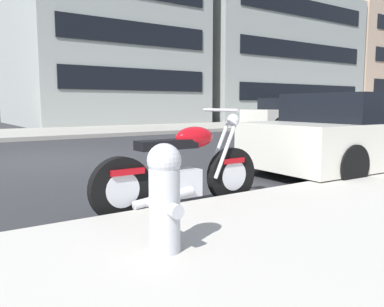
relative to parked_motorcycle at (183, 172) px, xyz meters
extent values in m
plane|color=#28282B|center=(-0.05, 4.90, -0.44)|extent=(260.00, 260.00, 0.00)
cube|color=gray|center=(11.95, 12.34, -0.37)|extent=(120.00, 5.00, 0.14)
cube|color=silver|center=(-0.05, 0.55, -0.43)|extent=(0.12, 2.20, 0.01)
cylinder|color=black|center=(0.70, 0.00, -0.11)|extent=(0.66, 0.11, 0.66)
cylinder|color=silver|center=(0.70, 0.00, -0.11)|extent=(0.36, 0.12, 0.36)
cylinder|color=black|center=(-0.74, 0.01, -0.11)|extent=(0.66, 0.11, 0.66)
cylinder|color=silver|center=(-0.74, 0.01, -0.11)|extent=(0.36, 0.12, 0.36)
cube|color=silver|center=(-0.02, 0.00, -0.12)|extent=(0.40, 0.26, 0.30)
cube|color=black|center=(-0.20, 0.00, 0.31)|extent=(0.68, 0.22, 0.10)
ellipsoid|color=#B20C14|center=(0.16, 0.00, 0.37)|extent=(0.48, 0.24, 0.24)
cube|color=#B20C14|center=(-0.69, 0.01, 0.08)|extent=(0.36, 0.18, 0.06)
cube|color=#B20C14|center=(0.68, 0.00, 0.08)|extent=(0.32, 0.16, 0.06)
cylinder|color=silver|center=(0.55, 0.07, 0.21)|extent=(0.34, 0.05, 0.65)
cylinder|color=silver|center=(0.55, -0.07, 0.21)|extent=(0.34, 0.05, 0.65)
cylinder|color=silver|center=(0.52, 0.00, 0.67)|extent=(0.04, 0.62, 0.04)
sphere|color=silver|center=(0.72, 0.00, 0.55)|extent=(0.15, 0.15, 0.15)
cylinder|color=silver|center=(-0.32, -0.14, -0.22)|extent=(0.71, 0.09, 0.16)
cube|color=beige|center=(4.02, 0.47, 0.08)|extent=(4.19, 1.99, 0.72)
cube|color=black|center=(4.01, 0.47, 0.68)|extent=(2.29, 1.77, 0.48)
cylinder|color=black|center=(5.41, 1.25, -0.13)|extent=(0.63, 0.25, 0.62)
cylinder|color=black|center=(2.70, 1.36, -0.13)|extent=(0.63, 0.25, 0.62)
cylinder|color=black|center=(2.63, -0.30, -0.13)|extent=(0.63, 0.25, 0.62)
cube|color=beige|center=(11.73, 9.17, 0.12)|extent=(4.11, 1.84, 0.78)
cube|color=black|center=(11.64, 9.18, 0.77)|extent=(1.91, 1.67, 0.52)
cylinder|color=black|center=(10.38, 8.38, -0.13)|extent=(0.62, 0.23, 0.62)
cylinder|color=black|center=(10.40, 10.01, -0.13)|extent=(0.62, 0.23, 0.62)
cylinder|color=black|center=(13.07, 8.34, -0.13)|extent=(0.62, 0.23, 0.62)
cylinder|color=black|center=(13.09, 9.97, -0.13)|extent=(0.62, 0.23, 0.62)
cylinder|color=#B7B7BC|center=(-0.99, -1.28, 0.00)|extent=(0.22, 0.22, 0.59)
sphere|color=#B7B7BC|center=(-0.99, -1.28, 0.36)|extent=(0.24, 0.24, 0.24)
cylinder|color=#B7B7BC|center=(-0.99, -1.14, 0.03)|extent=(0.10, 0.08, 0.10)
cylinder|color=#B7B7BC|center=(-0.99, -1.42, 0.03)|extent=(0.10, 0.08, 0.10)
cube|color=#939993|center=(6.88, 19.87, 5.04)|extent=(9.49, 10.45, 10.96)
cube|color=black|center=(6.88, 14.61, 1.98)|extent=(7.97, 0.06, 1.10)
cube|color=black|center=(6.88, 14.61, 4.24)|extent=(7.97, 0.06, 1.10)
cube|color=#939993|center=(19.47, 20.20, 4.03)|extent=(13.83, 11.11, 8.93)
cube|color=black|center=(19.47, 14.61, 1.53)|extent=(11.62, 0.06, 1.10)
cube|color=black|center=(19.47, 14.61, 4.30)|extent=(11.62, 0.06, 1.10)
cube|color=black|center=(19.47, 14.61, 7.07)|extent=(11.62, 0.06, 1.10)
cube|color=tan|center=(33.96, 19.76, 5.61)|extent=(14.59, 10.23, 12.09)
camera|label=1|loc=(-2.38, -3.63, 0.74)|focal=37.31mm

